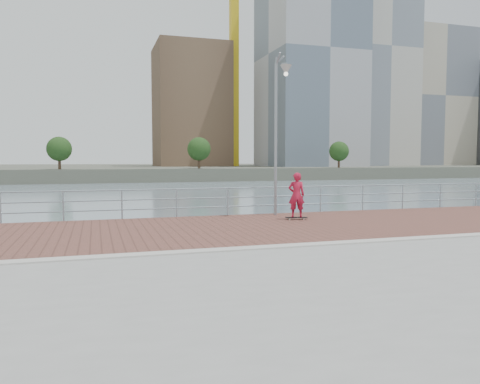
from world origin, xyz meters
name	(u,v)px	position (x,y,z in m)	size (l,w,h in m)	color
water	(263,327)	(0.00, 0.00, -2.00)	(400.00, 400.00, 0.00)	slate
seawall	(377,375)	(0.00, -5.00, -1.00)	(40.00, 24.00, 2.00)	gray
brick_lane	(225,228)	(0.00, 3.60, 0.01)	(40.00, 6.80, 0.02)	brown
curb	(264,248)	(0.00, 0.00, 0.03)	(40.00, 0.40, 0.06)	#B7B5AD
far_shore	(111,170)	(0.00, 122.50, -0.75)	(320.00, 95.00, 2.50)	#4C5142
guardrail	(202,199)	(0.00, 7.00, 0.69)	(39.06, 0.06, 1.13)	#8C9EA8
street_lamp	(280,106)	(2.88, 6.06, 4.31)	(0.44, 1.29, 6.07)	gray
skateboard	(296,218)	(3.07, 4.87, 0.09)	(0.83, 0.42, 0.09)	black
skateboarder	(296,195)	(3.07, 4.87, 0.93)	(0.60, 0.40, 1.66)	#B51835
tower_crane	(224,34)	(27.36, 104.00, 33.50)	(47.00, 2.00, 50.70)	gold
skyline	(223,77)	(27.26, 104.20, 22.98)	(233.00, 41.00, 63.99)	#ADA38E
shoreline_trees	(43,148)	(-12.55, 77.00, 4.16)	(109.42, 4.70, 6.27)	#473323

